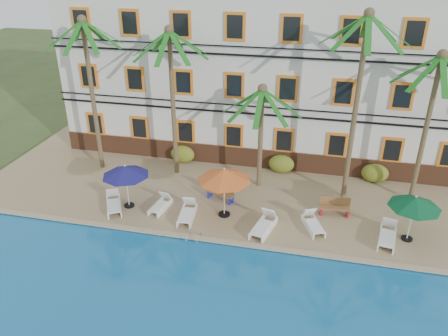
% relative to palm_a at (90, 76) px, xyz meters
% --- Properties ---
extents(ground, '(100.00, 100.00, 0.00)m').
position_rel_palm_a_xyz_m(ground, '(9.23, -4.87, -5.86)').
color(ground, '#384C23').
rests_on(ground, ground).
extents(pool_deck, '(30.00, 12.00, 0.25)m').
position_rel_palm_a_xyz_m(pool_deck, '(9.23, 0.13, -5.73)').
color(pool_deck, tan).
rests_on(pool_deck, ground).
extents(pool_coping, '(30.00, 0.35, 0.06)m').
position_rel_palm_a_xyz_m(pool_coping, '(9.23, -5.77, -5.58)').
color(pool_coping, tan).
rests_on(pool_coping, pool_deck).
extents(hotel_building, '(25.40, 6.44, 10.22)m').
position_rel_palm_a_xyz_m(hotel_building, '(9.23, 5.11, -0.48)').
color(hotel_building, silver).
rests_on(hotel_building, pool_deck).
extents(palm_a, '(4.14, 4.14, 8.85)m').
position_rel_palm_a_xyz_m(palm_a, '(0.00, 0.00, 0.00)').
color(palm_a, brown).
rests_on(palm_a, pool_deck).
extents(palm_b, '(4.14, 4.14, 8.46)m').
position_rel_palm_a_xyz_m(palm_b, '(4.65, 0.32, -0.23)').
color(palm_b, brown).
rests_on(palm_b, pool_deck).
extents(palm_c, '(4.14, 4.14, 5.84)m').
position_rel_palm_a_xyz_m(palm_c, '(9.65, -0.12, -1.77)').
color(palm_c, brown).
rests_on(palm_c, pool_deck).
extents(palm_d, '(4.14, 4.14, 9.62)m').
position_rel_palm_a_xyz_m(palm_d, '(14.27, -0.36, 0.43)').
color(palm_d, brown).
rests_on(palm_d, pool_deck).
extents(palm_e, '(4.14, 4.14, 7.88)m').
position_rel_palm_a_xyz_m(palm_e, '(17.75, 0.10, -0.56)').
color(palm_e, brown).
rests_on(palm_e, pool_deck).
extents(shrub_left, '(1.50, 0.90, 1.10)m').
position_rel_palm_a_xyz_m(shrub_left, '(4.59, 1.73, -5.06)').
color(shrub_left, '#205D1A').
rests_on(shrub_left, pool_deck).
extents(shrub_mid, '(1.50, 0.90, 1.10)m').
position_rel_palm_a_xyz_m(shrub_mid, '(10.70, 1.73, -5.06)').
color(shrub_mid, '#205D1A').
rests_on(shrub_mid, pool_deck).
extents(shrub_right, '(1.50, 0.90, 1.10)m').
position_rel_palm_a_xyz_m(shrub_right, '(16.00, 1.73, -5.06)').
color(shrub_right, '#205D1A').
rests_on(shrub_right, pool_deck).
extents(umbrella_blue, '(2.39, 2.39, 2.39)m').
position_rel_palm_a_xyz_m(umbrella_blue, '(3.46, -3.84, -3.57)').
color(umbrella_blue, black).
rests_on(umbrella_blue, pool_deck).
extents(umbrella_red, '(2.64, 2.64, 2.64)m').
position_rel_palm_a_xyz_m(umbrella_red, '(8.44, -3.57, -3.36)').
color(umbrella_red, black).
rests_on(umbrella_red, pool_deck).
extents(umbrella_green, '(2.31, 2.31, 2.32)m').
position_rel_palm_a_xyz_m(umbrella_green, '(17.07, -3.68, -3.63)').
color(umbrella_green, black).
rests_on(umbrella_green, pool_deck).
extents(lounger_a, '(1.51, 2.02, 0.91)m').
position_rel_palm_a_xyz_m(lounger_a, '(2.80, -4.23, -5.31)').
color(lounger_a, white).
rests_on(lounger_a, pool_deck).
extents(lounger_b, '(0.81, 1.72, 0.78)m').
position_rel_palm_a_xyz_m(lounger_b, '(5.15, -3.73, -5.35)').
color(lounger_b, white).
rests_on(lounger_b, pool_deck).
extents(lounger_c, '(0.86, 1.95, 0.90)m').
position_rel_palm_a_xyz_m(lounger_c, '(6.72, -4.20, -5.32)').
color(lounger_c, white).
rests_on(lounger_c, pool_deck).
extents(lounger_d, '(1.16, 2.10, 0.94)m').
position_rel_palm_a_xyz_m(lounger_d, '(10.56, -4.46, -5.30)').
color(lounger_d, white).
rests_on(lounger_d, pool_deck).
extents(lounger_e, '(1.25, 1.85, 0.82)m').
position_rel_palm_a_xyz_m(lounger_e, '(12.80, -3.74, -5.34)').
color(lounger_e, white).
rests_on(lounger_e, pool_deck).
extents(lounger_f, '(1.03, 2.06, 0.93)m').
position_rel_palm_a_xyz_m(lounger_f, '(16.16, -4.00, -5.31)').
color(lounger_f, white).
rests_on(lounger_f, pool_deck).
extents(bench_left, '(1.57, 0.91, 0.93)m').
position_rel_palm_a_xyz_m(bench_left, '(7.96, -2.13, -5.14)').
color(bench_left, olive).
rests_on(bench_left, pool_deck).
extents(bench_right, '(1.53, 0.56, 0.93)m').
position_rel_palm_a_xyz_m(bench_right, '(13.78, -2.26, -5.14)').
color(bench_right, olive).
rests_on(bench_right, pool_deck).
extents(pool_ladder, '(0.54, 0.74, 0.74)m').
position_rel_palm_a_xyz_m(pool_ladder, '(7.53, -5.87, -5.61)').
color(pool_ladder, silver).
rests_on(pool_ladder, ground).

